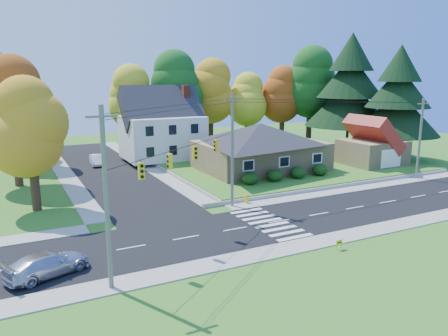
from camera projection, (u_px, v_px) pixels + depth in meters
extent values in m
plane|color=#3D7923|center=(279.00, 221.00, 34.83)|extent=(120.00, 120.00, 0.00)
cube|color=black|center=(279.00, 221.00, 34.83)|extent=(90.00, 8.00, 0.02)
cube|color=black|center=(107.00, 169.00, 53.95)|extent=(8.00, 44.00, 0.02)
cube|color=#9C9A90|center=(248.00, 205.00, 39.18)|extent=(90.00, 2.00, 0.08)
cube|color=#9C9A90|center=(319.00, 242.00, 30.46)|extent=(90.00, 2.00, 0.08)
cube|color=#3D7923|center=(272.00, 160.00, 58.85)|extent=(30.00, 30.00, 0.50)
cube|color=tan|center=(260.00, 155.00, 51.89)|extent=(14.00, 10.00, 3.20)
pyramid|color=#26262B|center=(260.00, 133.00, 51.32)|extent=(14.60, 10.60, 2.20)
cube|color=silver|center=(162.00, 137.00, 58.55)|extent=(10.00, 8.00, 5.60)
pyramid|color=#26262B|center=(162.00, 107.00, 57.72)|extent=(10.40, 8.40, 2.40)
cube|color=brown|center=(186.00, 121.00, 59.69)|extent=(0.90, 0.90, 9.60)
cube|color=tan|center=(372.00, 152.00, 54.62)|extent=(7.00, 6.00, 3.00)
pyramid|color=maroon|center=(374.00, 134.00, 54.14)|extent=(7.30, 6.30, 1.60)
cube|color=silver|center=(391.00, 158.00, 52.03)|extent=(3.20, 0.10, 2.20)
ellipsoid|color=#163A10|center=(250.00, 178.00, 44.47)|extent=(1.70, 1.70, 1.27)
ellipsoid|color=#163A10|center=(275.00, 175.00, 45.80)|extent=(1.70, 1.70, 1.27)
ellipsoid|color=#163A10|center=(298.00, 172.00, 47.13)|extent=(1.70, 1.70, 1.27)
ellipsoid|color=#163A10|center=(320.00, 170.00, 48.45)|extent=(1.70, 1.70, 1.27)
cylinder|color=#666059|center=(106.00, 201.00, 22.83)|extent=(0.26, 0.26, 10.00)
cube|color=#666059|center=(102.00, 116.00, 21.91)|extent=(1.60, 0.12, 0.12)
cylinder|color=#666059|center=(232.00, 151.00, 37.66)|extent=(0.26, 0.26, 10.00)
cube|color=#666059|center=(232.00, 100.00, 36.74)|extent=(1.60, 0.12, 0.12)
cylinder|color=#666059|center=(420.00, 139.00, 48.17)|extent=(0.26, 0.26, 9.00)
cube|color=#666059|center=(423.00, 104.00, 47.36)|extent=(1.60, 0.12, 0.12)
cube|color=gold|center=(141.00, 171.00, 25.48)|extent=(0.34, 0.26, 1.00)
cube|color=gold|center=(170.00, 161.00, 28.33)|extent=(0.26, 0.34, 1.00)
cube|color=gold|center=(195.00, 153.00, 31.40)|extent=(0.34, 0.26, 1.00)
cube|color=gold|center=(216.00, 146.00, 34.61)|extent=(0.26, 0.34, 1.00)
cylinder|color=black|center=(184.00, 147.00, 29.91)|extent=(13.02, 10.43, 0.04)
cylinder|color=#3F2A19|center=(136.00, 133.00, 62.92)|extent=(0.80, 0.80, 5.40)
sphere|color=gold|center=(134.00, 106.00, 62.10)|extent=(6.72, 6.72, 6.72)
sphere|color=gold|center=(134.00, 94.00, 61.75)|extent=(5.91, 5.91, 5.91)
sphere|color=gold|center=(133.00, 82.00, 61.40)|extent=(5.11, 5.11, 5.11)
cylinder|color=#3F2A19|center=(177.00, 129.00, 64.61)|extent=(0.86, 0.86, 6.30)
sphere|color=#1A551A|center=(176.00, 98.00, 63.66)|extent=(7.84, 7.84, 7.84)
sphere|color=#1A551A|center=(176.00, 84.00, 63.25)|extent=(6.90, 6.90, 6.90)
sphere|color=#1A551A|center=(176.00, 70.00, 62.84)|extent=(5.96, 5.96, 5.96)
cylinder|color=#3F2A19|center=(211.00, 127.00, 68.19)|extent=(0.83, 0.83, 5.85)
sphere|color=orange|center=(211.00, 100.00, 67.31)|extent=(7.28, 7.28, 7.28)
sphere|color=orange|center=(210.00, 88.00, 66.93)|extent=(6.41, 6.41, 6.41)
sphere|color=orange|center=(210.00, 76.00, 66.55)|extent=(5.53, 5.53, 5.53)
cylinder|color=#3F2A19|center=(247.00, 129.00, 70.07)|extent=(0.77, 0.77, 4.95)
sphere|color=gold|center=(247.00, 106.00, 69.32)|extent=(6.16, 6.16, 6.16)
sphere|color=gold|center=(247.00, 97.00, 69.00)|extent=(5.42, 5.42, 5.42)
sphere|color=gold|center=(248.00, 87.00, 68.68)|extent=(4.68, 4.68, 4.68)
cylinder|color=#3F2A19|center=(282.00, 126.00, 71.81)|extent=(0.80, 0.80, 5.40)
sphere|color=#9B4213|center=(282.00, 102.00, 71.00)|extent=(6.72, 6.72, 6.72)
sphere|color=#9B4213|center=(283.00, 92.00, 70.64)|extent=(5.91, 5.91, 5.91)
sphere|color=#9B4213|center=(283.00, 81.00, 70.29)|extent=(5.11, 5.11, 5.11)
cylinder|color=#3F2A19|center=(309.00, 122.00, 71.70)|extent=(0.89, 0.89, 6.75)
sphere|color=#1A551A|center=(310.00, 92.00, 70.68)|extent=(8.40, 8.40, 8.40)
sphere|color=#1A551A|center=(311.00, 79.00, 70.24)|extent=(7.39, 7.39, 7.39)
sphere|color=#1A551A|center=(311.00, 65.00, 69.80)|extent=(6.38, 6.38, 6.38)
cylinder|color=#3F2A19|center=(347.00, 140.00, 65.57)|extent=(0.40, 0.40, 2.88)
cone|color=black|center=(349.00, 103.00, 64.43)|extent=(12.80, 12.80, 6.72)
cone|color=black|center=(351.00, 77.00, 63.63)|extent=(9.60, 9.60, 6.08)
cone|color=black|center=(352.00, 52.00, 62.90)|extent=(6.40, 6.40, 5.44)
cylinder|color=#3F2A19|center=(394.00, 148.00, 59.08)|extent=(0.40, 0.40, 2.52)
cone|color=black|center=(397.00, 113.00, 58.08)|extent=(11.20, 11.20, 5.88)
cone|color=black|center=(399.00, 87.00, 57.38)|extent=(8.40, 8.40, 5.32)
cone|color=black|center=(401.00, 63.00, 56.74)|extent=(5.60, 5.60, 4.76)
cylinder|color=#3F2A19|center=(35.00, 182.00, 37.24)|extent=(0.77, 0.77, 4.95)
sphere|color=orange|center=(31.00, 141.00, 36.50)|extent=(6.16, 6.16, 6.16)
sphere|color=orange|center=(29.00, 122.00, 36.17)|extent=(5.42, 5.42, 5.42)
sphere|color=orange|center=(27.00, 104.00, 35.85)|extent=(4.68, 4.68, 4.68)
cylinder|color=#3F2A19|center=(17.00, 158.00, 45.42)|extent=(0.83, 0.83, 5.85)
sphere|color=#9B4213|center=(13.00, 118.00, 44.54)|extent=(7.28, 7.28, 7.28)
sphere|color=#9B4213|center=(11.00, 100.00, 44.16)|extent=(6.41, 6.41, 6.41)
sphere|color=#9B4213|center=(9.00, 82.00, 43.78)|extent=(5.53, 5.53, 5.53)
cylinder|color=#3F2A19|center=(23.00, 146.00, 54.63)|extent=(0.80, 0.80, 5.40)
sphere|color=gold|center=(20.00, 115.00, 53.82)|extent=(6.72, 6.72, 6.72)
sphere|color=gold|center=(18.00, 101.00, 53.47)|extent=(5.91, 5.91, 5.91)
sphere|color=gold|center=(17.00, 87.00, 53.12)|extent=(5.11, 5.11, 5.11)
cylinder|color=#3F2A19|center=(4.00, 136.00, 60.63)|extent=(0.86, 0.86, 6.30)
sphere|color=#1A551A|center=(0.00, 103.00, 59.68)|extent=(7.84, 7.84, 7.84)
imported|color=#B4B5CC|center=(47.00, 264.00, 25.24)|extent=(5.21, 3.55, 1.40)
imported|color=silver|center=(97.00, 160.00, 56.33)|extent=(1.70, 4.17, 1.35)
cylinder|color=#FFBD09|center=(246.00, 203.00, 39.60)|extent=(0.40, 0.40, 0.11)
cylinder|color=#FFBD09|center=(246.00, 199.00, 39.53)|extent=(0.27, 0.27, 0.61)
sphere|color=#FFBD09|center=(246.00, 196.00, 39.45)|extent=(0.29, 0.29, 0.29)
cylinder|color=#FFBD09|center=(246.00, 198.00, 39.51)|extent=(0.52, 0.31, 0.13)
cylinder|color=black|center=(337.00, 247.00, 29.06)|extent=(0.02, 0.02, 0.46)
cylinder|color=black|center=(341.00, 246.00, 29.24)|extent=(0.02, 0.02, 0.46)
cube|color=yellow|center=(339.00, 242.00, 29.10)|extent=(0.55, 0.06, 0.36)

